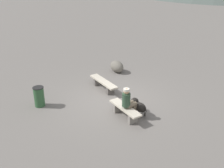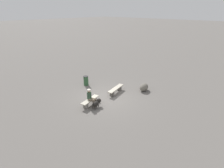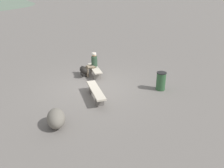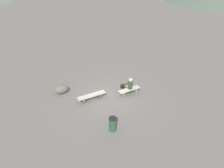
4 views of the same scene
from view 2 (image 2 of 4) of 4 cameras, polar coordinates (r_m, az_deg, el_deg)
name	(u,v)px [view 2 (image 2 of 4)]	position (r m, az deg, el deg)	size (l,w,h in m)	color
ground	(105,99)	(13.11, -2.20, -4.72)	(210.00, 210.00, 0.06)	slate
bench_left	(116,89)	(13.77, 1.24, -1.76)	(1.91, 0.75, 0.42)	#605B56
bench_right	(90,101)	(12.18, -7.10, -5.50)	(1.62, 0.70, 0.42)	gray
seated_person	(91,97)	(11.91, -6.96, -4.05)	(0.43, 0.62, 1.20)	#2D4733
dog	(97,103)	(11.81, -5.00, -6.09)	(0.90, 0.44, 0.55)	black
trash_bin	(86,81)	(15.29, -8.42, 1.08)	(0.43, 0.43, 0.82)	#2D5633
boulder	(144,87)	(14.38, 10.30, -1.02)	(0.93, 0.60, 0.60)	#6B665B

